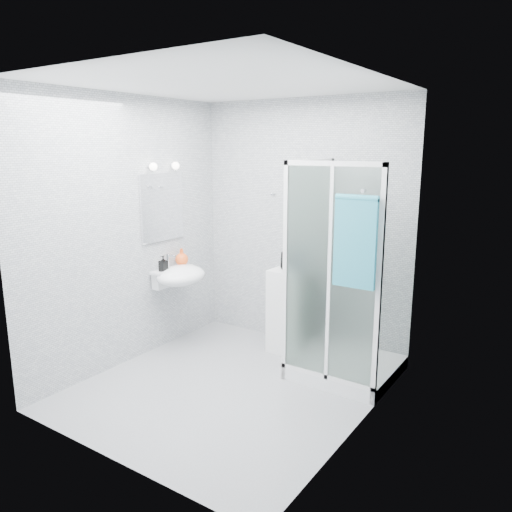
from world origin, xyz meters
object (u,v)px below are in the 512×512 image
Objects in this scene: shampoo_bottle_b at (295,258)px; soap_dispenser_black at (163,264)px; soap_dispenser_orange at (182,257)px; storage_cabinet at (290,311)px; hand_towel at (355,240)px; shower_enclosure at (336,330)px; wall_basin at (179,276)px; shampoo_bottle_a at (285,257)px.

shampoo_bottle_b is 1.35m from soap_dispenser_black.
soap_dispenser_orange is 0.32m from soap_dispenser_black.
hand_towel is (0.96, -0.66, 0.95)m from storage_cabinet.
shower_enclosure is at bearing 128.20° from hand_towel.
hand_towel is 2.14m from soap_dispenser_orange.
shower_enclosure is at bearing -19.70° from storage_cabinet.
wall_basin is at bearing 177.53° from hand_towel.
soap_dispenser_orange is (-1.77, -0.14, 0.51)m from shower_enclosure.
wall_basin is at bearing -149.03° from shampoo_bottle_a.
shampoo_bottle_a reaches higher than soap_dispenser_black.
wall_basin is at bearing -148.73° from storage_cabinet.
shower_enclosure is 8.17× the size of shampoo_bottle_a.
shower_enclosure is 0.94m from shampoo_bottle_a.
shampoo_bottle_a is at bearing 147.51° from hand_towel.
shower_enclosure reaches higher than shampoo_bottle_b.
hand_towel is (1.97, -0.09, 0.60)m from wall_basin.
storage_cabinet is at bearing 2.42° from shampoo_bottle_a.
shampoo_bottle_b is at bearing 154.09° from shower_enclosure.
shampoo_bottle_a reaches higher than soap_dispenser_orange.
shower_enclosure is 1.07m from hand_towel.
shower_enclosure is 1.86m from soap_dispenser_black.
storage_cabinet is at bearing 158.51° from shower_enclosure.
soap_dispenser_orange is at bearing -159.45° from shampoo_bottle_a.
shampoo_bottle_a is 1.13m from soap_dispenser_orange.
storage_cabinet is (1.01, 0.57, -0.36)m from wall_basin.
wall_basin is at bearing -149.60° from shampoo_bottle_b.
hand_towel reaches higher than soap_dispenser_black.
hand_towel is at bearing -36.99° from shampoo_bottle_b.
wall_basin is (-1.66, -0.32, 0.35)m from shower_enclosure.
soap_dispenser_black is (-0.08, -0.14, 0.15)m from wall_basin.
shower_enclosure reaches higher than shampoo_bottle_a.
shampoo_bottle_a is at bearing -155.43° from shampoo_bottle_b.
shampoo_bottle_a is at bearing 34.87° from soap_dispenser_black.
soap_dispenser_orange is at bearing -175.31° from shower_enclosure.
shampoo_bottle_b reaches higher than wall_basin.
hand_towel is 1.28m from shampoo_bottle_a.
shampoo_bottle_a is (-0.71, 0.25, 0.56)m from shower_enclosure.
shampoo_bottle_b is (-0.61, 0.30, 0.55)m from shower_enclosure.
hand_towel is at bearing -32.49° from shampoo_bottle_a.
wall_basin is 2.06m from hand_towel.
shower_enclosure is at bearing -19.53° from shampoo_bottle_a.
shower_enclosure reaches higher than hand_towel.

